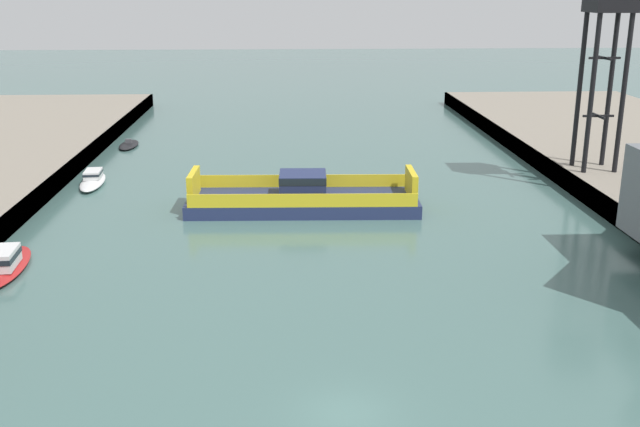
# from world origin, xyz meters

# --- Properties ---
(ground_plane) EXTENTS (400.00, 400.00, 0.00)m
(ground_plane) POSITION_xyz_m (0.00, 0.00, 0.00)
(ground_plane) COLOR #476B66
(chain_ferry) EXTENTS (19.40, 6.99, 3.30)m
(chain_ferry) POSITION_xyz_m (-1.07, 31.53, 1.00)
(chain_ferry) COLOR navy
(chain_ferry) RESTS_ON ground
(moored_boat_near_left) EXTENTS (2.62, 7.40, 1.32)m
(moored_boat_near_left) POSITION_xyz_m (-20.75, 40.64, 0.49)
(moored_boat_near_left) COLOR white
(moored_boat_near_left) RESTS_ON ground
(moored_boat_near_right) EXTENTS (3.26, 8.42, 1.67)m
(moored_boat_near_right) POSITION_xyz_m (-21.09, 18.04, 0.63)
(moored_boat_near_right) COLOR red
(moored_boat_near_right) RESTS_ON ground
(moored_boat_mid_left) EXTENTS (2.12, 5.81, 0.91)m
(moored_boat_mid_left) POSITION_xyz_m (-20.83, 58.19, 0.22)
(moored_boat_mid_left) COLOR black
(moored_boat_mid_left) RESTS_ON ground
(crane_tower) EXTENTS (3.72, 3.72, 17.07)m
(crane_tower) POSITION_xyz_m (26.08, 37.50, 15.52)
(crane_tower) COLOR black
(crane_tower) RESTS_ON quay_right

